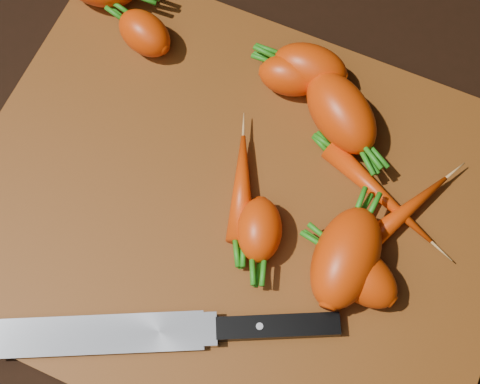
% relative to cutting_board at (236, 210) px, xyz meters
% --- Properties ---
extents(ground, '(2.00, 2.00, 0.01)m').
position_rel_cutting_board_xyz_m(ground, '(0.00, 0.00, -0.01)').
color(ground, black).
extents(cutting_board, '(0.50, 0.40, 0.01)m').
position_rel_cutting_board_xyz_m(cutting_board, '(0.00, 0.00, 0.00)').
color(cutting_board, '#5C2E0B').
rests_on(cutting_board, ground).
extents(carrot_1, '(0.07, 0.06, 0.04)m').
position_rel_cutting_board_xyz_m(carrot_1, '(-0.15, 0.12, 0.03)').
color(carrot_1, '#D63602').
rests_on(carrot_1, cutting_board).
extents(carrot_2, '(0.10, 0.10, 0.05)m').
position_rel_cutting_board_xyz_m(carrot_2, '(0.06, 0.12, 0.03)').
color(carrot_2, '#D63602').
rests_on(carrot_2, cutting_board).
extents(carrot_3, '(0.06, 0.09, 0.06)m').
position_rel_cutting_board_xyz_m(carrot_3, '(0.11, -0.01, 0.03)').
color(carrot_3, '#D63602').
rests_on(carrot_3, cutting_board).
extents(carrot_4, '(0.08, 0.05, 0.05)m').
position_rel_cutting_board_xyz_m(carrot_4, '(0.01, 0.15, 0.03)').
color(carrot_4, '#D63602').
rests_on(carrot_4, cutting_board).
extents(carrot_5, '(0.07, 0.05, 0.04)m').
position_rel_cutting_board_xyz_m(carrot_5, '(-0.00, 0.14, 0.03)').
color(carrot_5, '#D63602').
rests_on(carrot_5, cutting_board).
extents(carrot_6, '(0.09, 0.07, 0.04)m').
position_rel_cutting_board_xyz_m(carrot_6, '(0.12, -0.02, 0.03)').
color(carrot_6, '#D63602').
rests_on(carrot_6, cutting_board).
extents(carrot_7, '(0.08, 0.12, 0.02)m').
position_rel_cutting_board_xyz_m(carrot_7, '(0.14, 0.05, 0.02)').
color(carrot_7, '#D63602').
rests_on(carrot_7, cutting_board).
extents(carrot_8, '(0.12, 0.07, 0.02)m').
position_rel_cutting_board_xyz_m(carrot_8, '(0.12, 0.06, 0.02)').
color(carrot_8, '#D63602').
rests_on(carrot_8, cutting_board).
extents(carrot_9, '(0.06, 0.10, 0.03)m').
position_rel_cutting_board_xyz_m(carrot_9, '(-0.00, 0.02, 0.02)').
color(carrot_9, '#D63602').
rests_on(carrot_9, cutting_board).
extents(carrot_10, '(0.06, 0.07, 0.04)m').
position_rel_cutting_board_xyz_m(carrot_10, '(0.03, -0.02, 0.03)').
color(carrot_10, '#D63602').
rests_on(carrot_10, cutting_board).
extents(knife, '(0.28, 0.16, 0.02)m').
position_rel_cutting_board_xyz_m(knife, '(-0.05, -0.15, 0.01)').
color(knife, gray).
rests_on(knife, cutting_board).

